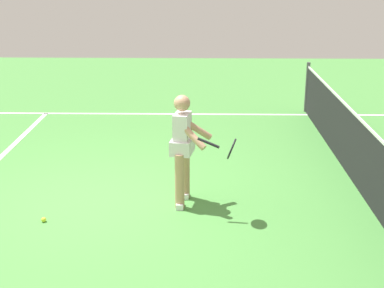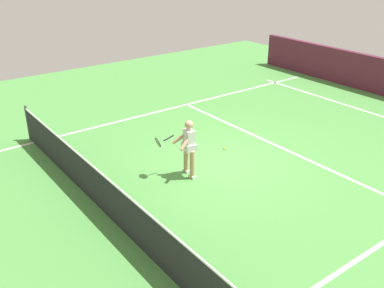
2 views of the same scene
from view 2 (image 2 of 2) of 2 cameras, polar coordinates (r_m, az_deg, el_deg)
The scene contains 8 objects.
ground_plane at distance 12.32m, azimuth 4.54°, elevation -2.53°, with size 24.20×24.20×0.00m, color #4C9342.
baseline_marking at distance 17.25m, azimuth 21.93°, elevation 3.86°, with size 10.26×0.10×0.01m, color white.
service_line_marking at distance 13.59m, azimuth 10.87°, elevation -0.18°, with size 9.26×0.10×0.01m, color white.
sideline_left_marking at distance 9.87m, azimuth 22.83°, elevation -12.21°, with size 0.10×16.62×0.01m, color white.
sideline_right_marking at distance 15.77m, azimuth -6.56°, elevation 3.67°, with size 0.10×16.62×0.01m, color white.
court_net at distance 10.23m, azimuth -11.95°, elevation -5.77°, with size 9.94×0.08×1.12m.
tennis_player at distance 11.30m, azimuth -0.54°, elevation -0.28°, with size 0.89×0.91×1.55m.
tennis_ball_mid at distance 13.13m, azimuth 4.21°, elevation -0.56°, with size 0.07×0.07×0.07m, color #D1E533.
Camera 2 is at (-8.16, 7.32, 5.61)m, focal length 41.14 mm.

